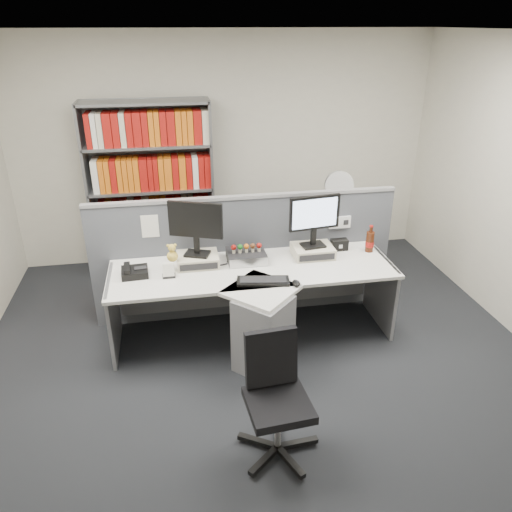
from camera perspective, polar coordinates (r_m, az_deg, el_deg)
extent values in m
plane|color=#232529|center=(4.27, 1.60, -15.01)|extent=(5.50, 5.50, 0.00)
cube|color=beige|center=(6.13, -3.55, 11.97)|extent=(5.00, 0.04, 2.70)
cube|color=white|center=(3.25, 2.22, 24.23)|extent=(5.00, 5.50, 0.04)
cube|color=#52555D|center=(4.97, -1.23, -0.16)|extent=(3.00, 0.05, 1.25)
cube|color=#A0A0A5|center=(4.73, -1.30, 6.80)|extent=(3.00, 0.07, 0.03)
cube|color=white|center=(5.03, 9.56, 3.86)|extent=(0.22, 0.04, 0.12)
cube|color=white|center=(4.73, -12.08, 3.52)|extent=(0.16, 0.00, 0.22)
cube|color=white|center=(4.73, -7.23, 3.89)|extent=(0.16, 0.00, 0.22)
cube|color=white|center=(4.92, 6.88, 4.79)|extent=(0.16, 0.00, 0.22)
cube|color=white|center=(4.55, -0.38, -1.55)|extent=(2.60, 0.80, 0.03)
cube|color=white|center=(4.20, 0.56, -3.97)|extent=(0.74, 0.74, 0.03)
cube|color=gray|center=(4.29, 0.84, -8.94)|extent=(0.57, 0.57, 0.69)
cube|color=gray|center=(4.70, -16.03, -6.49)|extent=(0.03, 0.70, 0.72)
cube|color=gray|center=(5.06, 14.09, -3.82)|extent=(0.03, 0.70, 0.72)
cube|color=gray|center=(5.03, -1.07, -3.33)|extent=(2.50, 0.02, 0.45)
cube|color=beige|center=(4.62, -6.71, -0.42)|extent=(0.38, 0.30, 0.10)
cube|color=black|center=(4.48, -6.57, -1.24)|extent=(0.34, 0.01, 0.06)
cube|color=beige|center=(4.79, 6.51, 0.59)|extent=(0.38, 0.30, 0.10)
cube|color=black|center=(4.66, 7.02, -0.17)|extent=(0.34, 0.01, 0.06)
cube|color=black|center=(4.59, -6.75, 0.26)|extent=(0.26, 0.23, 0.02)
cube|color=black|center=(4.55, -6.81, 1.28)|extent=(0.06, 0.05, 0.18)
cube|color=black|center=(4.46, -6.97, 4.13)|extent=(0.48, 0.21, 0.33)
cube|color=silver|center=(4.44, -6.86, 4.05)|extent=(0.42, 0.16, 0.28)
cube|color=black|center=(4.77, 6.54, 1.25)|extent=(0.24, 0.19, 0.02)
cube|color=black|center=(4.73, 6.59, 2.22)|extent=(0.05, 0.04, 0.18)
cube|color=black|center=(4.64, 6.74, 4.96)|extent=(0.49, 0.10, 0.32)
cube|color=silver|center=(4.63, 6.78, 4.87)|extent=(0.44, 0.06, 0.28)
cube|color=black|center=(4.67, -1.14, 0.02)|extent=(0.35, 0.31, 0.09)
cube|color=silver|center=(4.53, -0.82, -0.81)|extent=(0.35, 0.01, 0.09)
cylinder|color=beige|center=(4.61, -2.58, 0.52)|extent=(0.03, 0.03, 0.03)
sphere|color=#A5140F|center=(4.59, -2.59, 1.00)|extent=(0.05, 0.05, 0.05)
cylinder|color=beige|center=(4.61, -1.84, 0.58)|extent=(0.03, 0.03, 0.03)
sphere|color=#19721E|center=(4.60, -1.85, 1.06)|extent=(0.05, 0.05, 0.05)
cylinder|color=beige|center=(4.62, -1.11, 0.63)|extent=(0.03, 0.03, 0.03)
sphere|color=orange|center=(4.60, -1.11, 1.11)|extent=(0.05, 0.05, 0.05)
cylinder|color=beige|center=(4.63, -0.37, 0.69)|extent=(0.03, 0.03, 0.03)
sphere|color=#593319|center=(4.61, -0.37, 1.17)|extent=(0.05, 0.05, 0.05)
cylinder|color=beige|center=(4.64, 0.36, 0.74)|extent=(0.03, 0.03, 0.03)
sphere|color=#A5140F|center=(4.62, 0.36, 1.22)|extent=(0.05, 0.05, 0.05)
cube|color=black|center=(4.29, 0.82, -2.90)|extent=(0.47, 0.24, 0.03)
cube|color=black|center=(4.28, 0.82, -2.71)|extent=(0.41, 0.18, 0.01)
ellipsoid|color=black|center=(4.26, 4.63, -3.12)|extent=(0.07, 0.11, 0.04)
cube|color=black|center=(4.53, -13.72, -1.83)|extent=(0.24, 0.22, 0.06)
cube|color=black|center=(4.51, -14.58, -1.34)|extent=(0.06, 0.19, 0.04)
cube|color=black|center=(4.51, -13.11, -1.34)|extent=(0.11, 0.07, 0.01)
cube|color=black|center=(4.45, -9.95, -2.26)|extent=(0.11, 0.07, 0.02)
cube|color=white|center=(4.40, -10.01, -1.62)|extent=(0.10, 0.04, 0.11)
cube|color=white|center=(4.44, -10.02, -1.36)|extent=(0.10, 0.04, 0.11)
sphere|color=gold|center=(4.48, -9.56, -0.04)|extent=(0.10, 0.10, 0.10)
sphere|color=gold|center=(4.44, -9.64, 0.93)|extent=(0.07, 0.07, 0.07)
sphere|color=gold|center=(4.43, -10.07, 1.18)|extent=(0.03, 0.03, 0.03)
sphere|color=gold|center=(4.43, -9.26, 1.24)|extent=(0.03, 0.03, 0.03)
cube|color=black|center=(4.95, 9.52, 1.29)|extent=(0.16, 0.09, 0.11)
cylinder|color=#3F190A|center=(4.96, 12.92, 1.60)|extent=(0.08, 0.08, 0.20)
cylinder|color=#A5140F|center=(4.97, 12.89, 1.36)|extent=(0.08, 0.08, 0.06)
cylinder|color=#3F190A|center=(4.91, 13.06, 2.97)|extent=(0.03, 0.03, 0.06)
cylinder|color=#A5140F|center=(4.90, 13.10, 3.34)|extent=(0.04, 0.04, 0.01)
cube|color=slate|center=(5.97, -18.54, 6.83)|extent=(0.03, 0.40, 2.00)
cube|color=slate|center=(5.92, -5.14, 7.91)|extent=(0.03, 0.40, 2.00)
cube|color=slate|center=(6.08, -11.86, 7.95)|extent=(1.40, 0.02, 2.00)
cube|color=slate|center=(6.27, -11.09, -1.14)|extent=(1.38, 0.40, 0.03)
cube|color=slate|center=(6.06, -11.48, 3.10)|extent=(1.38, 0.40, 0.03)
cube|color=slate|center=(5.90, -11.89, 7.60)|extent=(1.38, 0.40, 0.03)
cube|color=slate|center=(5.77, -12.34, 12.33)|extent=(1.38, 0.40, 0.03)
cube|color=slate|center=(5.69, -12.78, 16.84)|extent=(1.38, 0.40, 0.03)
cube|color=#A5140F|center=(6.16, -11.24, 0.37)|extent=(1.24, 0.28, 0.36)
cube|color=orange|center=(5.97, -11.64, 4.73)|extent=(1.24, 0.28, 0.36)
cube|color=beige|center=(5.81, -12.07, 9.34)|extent=(1.24, 0.28, 0.36)
cube|color=white|center=(5.70, -12.53, 14.17)|extent=(1.24, 0.28, 0.36)
cube|color=slate|center=(6.02, 9.01, 1.37)|extent=(0.45, 0.60, 0.70)
cube|color=black|center=(5.69, 10.07, 1.72)|extent=(0.40, 0.02, 0.28)
cube|color=black|center=(5.83, 9.84, -1.16)|extent=(0.40, 0.02, 0.28)
cylinder|color=white|center=(5.88, 9.25, 4.63)|extent=(0.19, 0.19, 0.03)
cylinder|color=white|center=(5.84, 9.32, 5.66)|extent=(0.03, 0.03, 0.19)
cylinder|color=white|center=(5.75, 9.56, 8.00)|extent=(0.31, 0.18, 0.32)
cylinder|color=silver|center=(5.77, 9.47, 8.08)|extent=(0.31, 0.17, 0.32)
cylinder|color=silver|center=(3.63, 2.54, -19.03)|extent=(0.05, 0.05, 0.36)
cube|color=black|center=(3.49, 2.60, -16.69)|extent=(0.45, 0.45, 0.06)
cube|color=black|center=(3.47, 1.75, -11.54)|extent=(0.37, 0.13, 0.42)
cube|color=black|center=(3.80, 5.00, -20.55)|extent=(0.27, 0.07, 0.04)
cylinder|color=black|center=(3.84, 6.63, -20.35)|extent=(0.05, 0.05, 0.03)
cube|color=black|center=(3.87, 2.53, -19.31)|extent=(0.11, 0.28, 0.04)
cylinder|color=black|center=(3.96, 2.56, -18.35)|extent=(0.05, 0.05, 0.03)
cube|color=black|center=(3.80, -0.01, -20.43)|extent=(0.26, 0.18, 0.04)
cylinder|color=black|center=(3.84, -1.62, -20.14)|extent=(0.05, 0.05, 0.03)
cube|color=black|center=(3.67, 0.81, -22.50)|extent=(0.24, 0.21, 0.04)
cylinder|color=black|center=(3.62, -0.36, -23.64)|extent=(0.05, 0.05, 0.03)
cube|color=black|center=(3.67, 4.06, -22.59)|extent=(0.15, 0.27, 0.04)
cylinder|color=black|center=(3.62, 5.16, -23.78)|extent=(0.05, 0.05, 0.03)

